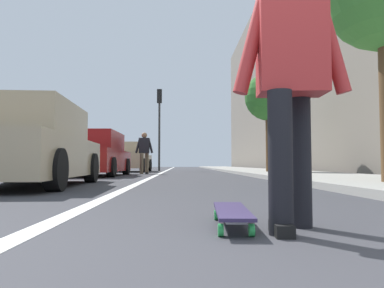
{
  "coord_description": "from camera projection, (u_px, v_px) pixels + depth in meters",
  "views": [
    {
      "loc": [
        -0.86,
        0.31,
        0.4
      ],
      "look_at": [
        12.82,
        -0.1,
        1.14
      ],
      "focal_mm": 34.48,
      "sensor_mm": 36.0,
      "label": 1
    }
  ],
  "objects": [
    {
      "name": "street_tree_mid",
      "position": [
        269.0,
        98.0,
        14.21
      ],
      "size": [
        1.85,
        1.85,
        3.92
      ],
      "color": "brown",
      "rests_on": "ground"
    },
    {
      "name": "traffic_light",
      "position": [
        159.0,
        115.0,
        21.58
      ],
      "size": [
        0.33,
        0.28,
        4.78
      ],
      "color": "#2D2D2D",
      "rests_on": "ground"
    },
    {
      "name": "skater_person",
      "position": [
        291.0,
        75.0,
        2.24
      ],
      "size": [
        0.45,
        0.72,
        1.64
      ],
      "color": "black",
      "rests_on": "ground"
    },
    {
      "name": "pedestrian_distant",
      "position": [
        144.0,
        150.0,
        14.73
      ],
      "size": [
        0.47,
        0.73,
        1.66
      ],
      "color": "brown",
      "rests_on": "ground"
    },
    {
      "name": "parked_car_mid",
      "position": [
        95.0,
        155.0,
        12.35
      ],
      "size": [
        4.57,
        1.86,
        1.46
      ],
      "color": "maroon",
      "rests_on": "ground"
    },
    {
      "name": "parked_car_near",
      "position": [
        28.0,
        147.0,
        6.58
      ],
      "size": [
        4.33,
        2.07,
        1.48
      ],
      "color": "tan",
      "rests_on": "ground"
    },
    {
      "name": "lane_stripe_white",
      "position": [
        166.0,
        171.0,
        20.77
      ],
      "size": [
        52.0,
        0.16,
        0.01
      ],
      "primitive_type": "cube",
      "color": "silver",
      "rests_on": "ground"
    },
    {
      "name": "ground_plane",
      "position": [
        192.0,
        178.0,
        10.83
      ],
      "size": [
        80.0,
        80.0,
        0.0
      ],
      "primitive_type": "plane",
      "color": "#38383D"
    },
    {
      "name": "sidewalk_curb",
      "position": [
        255.0,
        171.0,
        18.92
      ],
      "size": [
        52.0,
        3.2,
        0.11
      ],
      "primitive_type": "cube",
      "color": "#9E9B93",
      "rests_on": "ground"
    },
    {
      "name": "building_facade",
      "position": [
        283.0,
        68.0,
        23.34
      ],
      "size": [
        40.0,
        1.2,
        12.92
      ],
      "primitive_type": "cube",
      "color": "slate",
      "rests_on": "ground"
    },
    {
      "name": "parked_car_far",
      "position": [
        130.0,
        158.0,
        19.18
      ],
      "size": [
        4.15,
        2.03,
        1.49
      ],
      "color": "tan",
      "rests_on": "ground"
    },
    {
      "name": "skateboard",
      "position": [
        232.0,
        212.0,
        2.33
      ],
      "size": [
        0.85,
        0.25,
        0.11
      ],
      "color": "green",
      "rests_on": "ground"
    }
  ]
}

